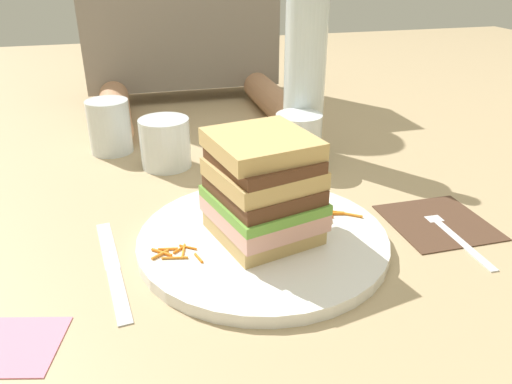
{
  "coord_description": "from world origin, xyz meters",
  "views": [
    {
      "loc": [
        -0.15,
        -0.48,
        0.31
      ],
      "look_at": [
        -0.01,
        0.02,
        0.05
      ],
      "focal_mm": 34.75,
      "sensor_mm": 36.0,
      "label": 1
    }
  ],
  "objects_px": {
    "main_plate": "(263,239)",
    "empty_tumbler_0": "(110,127)",
    "knife": "(113,269)",
    "napkin_dark": "(438,222)",
    "sandwich": "(263,188)",
    "empty_tumbler_1": "(165,143)",
    "fork": "(448,228)",
    "napkin_pink": "(18,345)",
    "juice_glass": "(298,144)",
    "water_bottle": "(305,68)"
  },
  "relations": [
    {
      "from": "sandwich",
      "to": "juice_glass",
      "type": "xyz_separation_m",
      "value": [
        0.12,
        0.21,
        -0.04
      ]
    },
    {
      "from": "napkin_dark",
      "to": "sandwich",
      "type": "bearing_deg",
      "value": 177.97
    },
    {
      "from": "napkin_dark",
      "to": "napkin_pink",
      "type": "bearing_deg",
      "value": -168.55
    },
    {
      "from": "main_plate",
      "to": "napkin_pink",
      "type": "xyz_separation_m",
      "value": [
        -0.25,
        -0.1,
        -0.01
      ]
    },
    {
      "from": "knife",
      "to": "empty_tumbler_1",
      "type": "bearing_deg",
      "value": 72.64
    },
    {
      "from": "sandwich",
      "to": "water_bottle",
      "type": "xyz_separation_m",
      "value": [
        0.14,
        0.27,
        0.07
      ]
    },
    {
      "from": "napkin_dark",
      "to": "water_bottle",
      "type": "xyz_separation_m",
      "value": [
        -0.08,
        0.28,
        0.14
      ]
    },
    {
      "from": "napkin_dark",
      "to": "juice_glass",
      "type": "xyz_separation_m",
      "value": [
        -0.11,
        0.22,
        0.04
      ]
    },
    {
      "from": "sandwich",
      "to": "napkin_dark",
      "type": "xyz_separation_m",
      "value": [
        0.23,
        -0.01,
        -0.07
      ]
    },
    {
      "from": "knife",
      "to": "empty_tumbler_0",
      "type": "distance_m",
      "value": 0.36
    },
    {
      "from": "main_plate",
      "to": "empty_tumbler_1",
      "type": "xyz_separation_m",
      "value": [
        -0.08,
        0.27,
        0.03
      ]
    },
    {
      "from": "fork",
      "to": "napkin_pink",
      "type": "height_order",
      "value": "fork"
    },
    {
      "from": "empty_tumbler_0",
      "to": "napkin_pink",
      "type": "bearing_deg",
      "value": -100.29
    },
    {
      "from": "knife",
      "to": "juice_glass",
      "type": "bearing_deg",
      "value": 37.55
    },
    {
      "from": "sandwich",
      "to": "napkin_pink",
      "type": "distance_m",
      "value": 0.28
    },
    {
      "from": "fork",
      "to": "empty_tumbler_1",
      "type": "relative_size",
      "value": 2.14
    },
    {
      "from": "main_plate",
      "to": "empty_tumbler_1",
      "type": "height_order",
      "value": "empty_tumbler_1"
    },
    {
      "from": "fork",
      "to": "napkin_pink",
      "type": "relative_size",
      "value": 2.26
    },
    {
      "from": "main_plate",
      "to": "empty_tumbler_0",
      "type": "distance_m",
      "value": 0.39
    },
    {
      "from": "fork",
      "to": "knife",
      "type": "height_order",
      "value": "fork"
    },
    {
      "from": "juice_glass",
      "to": "sandwich",
      "type": "bearing_deg",
      "value": -119.01
    },
    {
      "from": "knife",
      "to": "fork",
      "type": "bearing_deg",
      "value": -3.13
    },
    {
      "from": "juice_glass",
      "to": "main_plate",
      "type": "bearing_deg",
      "value": -118.91
    },
    {
      "from": "napkin_dark",
      "to": "fork",
      "type": "bearing_deg",
      "value": -91.19
    },
    {
      "from": "fork",
      "to": "empty_tumbler_1",
      "type": "bearing_deg",
      "value": 136.39
    },
    {
      "from": "sandwich",
      "to": "knife",
      "type": "bearing_deg",
      "value": -177.04
    },
    {
      "from": "main_plate",
      "to": "napkin_dark",
      "type": "distance_m",
      "value": 0.23
    },
    {
      "from": "sandwich",
      "to": "empty_tumbler_1",
      "type": "distance_m",
      "value": 0.28
    },
    {
      "from": "napkin_dark",
      "to": "fork",
      "type": "relative_size",
      "value": 0.73
    },
    {
      "from": "knife",
      "to": "empty_tumbler_1",
      "type": "distance_m",
      "value": 0.29
    },
    {
      "from": "main_plate",
      "to": "empty_tumbler_0",
      "type": "height_order",
      "value": "empty_tumbler_0"
    },
    {
      "from": "fork",
      "to": "water_bottle",
      "type": "relative_size",
      "value": 0.52
    },
    {
      "from": "sandwich",
      "to": "empty_tumbler_0",
      "type": "distance_m",
      "value": 0.39
    },
    {
      "from": "juice_glass",
      "to": "water_bottle",
      "type": "distance_m",
      "value": 0.12
    },
    {
      "from": "sandwich",
      "to": "empty_tumbler_1",
      "type": "relative_size",
      "value": 1.79
    },
    {
      "from": "empty_tumbler_0",
      "to": "empty_tumbler_1",
      "type": "xyz_separation_m",
      "value": [
        0.08,
        -0.09,
        -0.01
      ]
    },
    {
      "from": "main_plate",
      "to": "napkin_dark",
      "type": "xyz_separation_m",
      "value": [
        0.23,
        -0.01,
        -0.01
      ]
    },
    {
      "from": "sandwich",
      "to": "knife",
      "type": "xyz_separation_m",
      "value": [
        -0.17,
        -0.01,
        -0.07
      ]
    },
    {
      "from": "main_plate",
      "to": "water_bottle",
      "type": "height_order",
      "value": "water_bottle"
    },
    {
      "from": "knife",
      "to": "juice_glass",
      "type": "xyz_separation_m",
      "value": [
        0.29,
        0.22,
        0.04
      ]
    },
    {
      "from": "empty_tumbler_1",
      "to": "napkin_pink",
      "type": "xyz_separation_m",
      "value": [
        -0.17,
        -0.37,
        -0.04
      ]
    },
    {
      "from": "napkin_dark",
      "to": "knife",
      "type": "height_order",
      "value": "same"
    },
    {
      "from": "napkin_pink",
      "to": "sandwich",
      "type": "bearing_deg",
      "value": 22.76
    },
    {
      "from": "sandwich",
      "to": "fork",
      "type": "bearing_deg",
      "value": -7.63
    },
    {
      "from": "juice_glass",
      "to": "water_bottle",
      "type": "height_order",
      "value": "water_bottle"
    },
    {
      "from": "napkin_dark",
      "to": "fork",
      "type": "height_order",
      "value": "fork"
    },
    {
      "from": "napkin_dark",
      "to": "juice_glass",
      "type": "bearing_deg",
      "value": 116.73
    },
    {
      "from": "empty_tumbler_0",
      "to": "knife",
      "type": "bearing_deg",
      "value": -90.38
    },
    {
      "from": "napkin_dark",
      "to": "knife",
      "type": "bearing_deg",
      "value": -179.9
    },
    {
      "from": "empty_tumbler_1",
      "to": "sandwich",
      "type": "bearing_deg",
      "value": -72.57
    }
  ]
}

